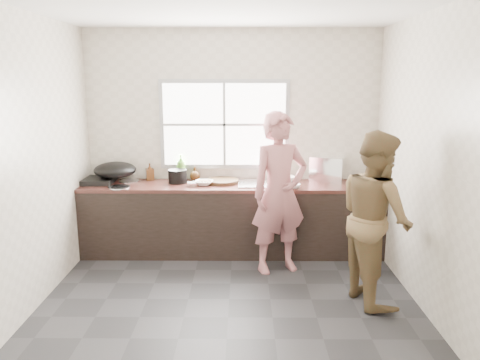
{
  "coord_description": "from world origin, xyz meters",
  "views": [
    {
      "loc": [
        0.14,
        -4.21,
        2.1
      ],
      "look_at": [
        0.1,
        0.65,
        1.05
      ],
      "focal_mm": 35.0,
      "sensor_mm": 36.0,
      "label": 1
    }
  ],
  "objects_px": {
    "wok": "(115,170)",
    "bottle_brown_short": "(195,174)",
    "bottle_brown_tall": "(150,172)",
    "glass_jar": "(180,176)",
    "dish_rack": "(328,168)",
    "pot_lid_left": "(119,187)",
    "burner": "(97,180)",
    "pot_lid_right": "(129,181)",
    "bowl_crabs": "(284,180)",
    "cutting_board": "(222,181)",
    "black_pot": "(178,176)",
    "plate_food": "(179,181)",
    "bottle_green": "(181,167)",
    "woman": "(279,198)",
    "bowl_mince": "(204,183)",
    "person_side": "(375,217)",
    "bowl_held": "(294,185)"
  },
  "relations": [
    {
      "from": "wok",
      "to": "bottle_brown_short",
      "type": "bearing_deg",
      "value": 8.73
    },
    {
      "from": "bottle_brown_tall",
      "to": "glass_jar",
      "type": "bearing_deg",
      "value": 0.0
    },
    {
      "from": "dish_rack",
      "to": "pot_lid_left",
      "type": "distance_m",
      "value": 2.54
    },
    {
      "from": "burner",
      "to": "pot_lid_right",
      "type": "distance_m",
      "value": 0.38
    },
    {
      "from": "pot_lid_left",
      "to": "pot_lid_right",
      "type": "relative_size",
      "value": 1.08
    },
    {
      "from": "bowl_crabs",
      "to": "dish_rack",
      "type": "xyz_separation_m",
      "value": [
        0.55,
        0.14,
        0.12
      ]
    },
    {
      "from": "cutting_board",
      "to": "bowl_crabs",
      "type": "height_order",
      "value": "bowl_crabs"
    },
    {
      "from": "black_pot",
      "to": "plate_food",
      "type": "height_order",
      "value": "black_pot"
    },
    {
      "from": "bottle_green",
      "to": "dish_rack",
      "type": "distance_m",
      "value": 1.83
    },
    {
      "from": "wok",
      "to": "dish_rack",
      "type": "relative_size",
      "value": 1.26
    },
    {
      "from": "woman",
      "to": "wok",
      "type": "bearing_deg",
      "value": 140.87
    },
    {
      "from": "cutting_board",
      "to": "bottle_brown_tall",
      "type": "relative_size",
      "value": 2.07
    },
    {
      "from": "black_pot",
      "to": "burner",
      "type": "bearing_deg",
      "value": -179.64
    },
    {
      "from": "woman",
      "to": "black_pot",
      "type": "height_order",
      "value": "woman"
    },
    {
      "from": "bowl_crabs",
      "to": "black_pot",
      "type": "xyz_separation_m",
      "value": [
        -1.3,
        -0.02,
        0.05
      ]
    },
    {
      "from": "bowl_mince",
      "to": "black_pot",
      "type": "bearing_deg",
      "value": 161.02
    },
    {
      "from": "woman",
      "to": "bowl_mince",
      "type": "relative_size",
      "value": 7.63
    },
    {
      "from": "black_pot",
      "to": "bottle_brown_short",
      "type": "distance_m",
      "value": 0.26
    },
    {
      "from": "person_side",
      "to": "dish_rack",
      "type": "height_order",
      "value": "person_side"
    },
    {
      "from": "black_pot",
      "to": "plate_food",
      "type": "relative_size",
      "value": 1.17
    },
    {
      "from": "person_side",
      "to": "bowl_held",
      "type": "relative_size",
      "value": 8.13
    },
    {
      "from": "black_pot",
      "to": "pot_lid_left",
      "type": "relative_size",
      "value": 0.88
    },
    {
      "from": "bottle_green",
      "to": "pot_lid_left",
      "type": "distance_m",
      "value": 0.81
    },
    {
      "from": "woman",
      "to": "burner",
      "type": "xyz_separation_m",
      "value": [
        -2.18,
        0.61,
        0.06
      ]
    },
    {
      "from": "black_pot",
      "to": "plate_food",
      "type": "xyz_separation_m",
      "value": [
        -0.0,
        0.1,
        -0.07
      ]
    },
    {
      "from": "bowl_held",
      "to": "black_pot",
      "type": "distance_m",
      "value": 1.41
    },
    {
      "from": "plate_food",
      "to": "wok",
      "type": "bearing_deg",
      "value": -174.08
    },
    {
      "from": "person_side",
      "to": "glass_jar",
      "type": "height_order",
      "value": "person_side"
    },
    {
      "from": "black_pot",
      "to": "burner",
      "type": "relative_size",
      "value": 0.57
    },
    {
      "from": "person_side",
      "to": "bowl_mince",
      "type": "xyz_separation_m",
      "value": [
        -1.72,
        1.2,
        0.06
      ]
    },
    {
      "from": "wok",
      "to": "plate_food",
      "type": "bearing_deg",
      "value": 5.92
    },
    {
      "from": "burner",
      "to": "pot_lid_left",
      "type": "distance_m",
      "value": 0.42
    },
    {
      "from": "black_pot",
      "to": "burner",
      "type": "xyz_separation_m",
      "value": [
        -0.98,
        -0.01,
        -0.05
      ]
    },
    {
      "from": "dish_rack",
      "to": "wok",
      "type": "bearing_deg",
      "value": -155.35
    },
    {
      "from": "bowl_crabs",
      "to": "bottle_brown_tall",
      "type": "bearing_deg",
      "value": 175.15
    },
    {
      "from": "bowl_mince",
      "to": "bottle_brown_short",
      "type": "height_order",
      "value": "bottle_brown_short"
    },
    {
      "from": "bottle_brown_short",
      "to": "pot_lid_left",
      "type": "height_order",
      "value": "bottle_brown_short"
    },
    {
      "from": "person_side",
      "to": "pot_lid_left",
      "type": "height_order",
      "value": "person_side"
    },
    {
      "from": "cutting_board",
      "to": "plate_food",
      "type": "distance_m",
      "value": 0.55
    },
    {
      "from": "cutting_board",
      "to": "bowl_held",
      "type": "xyz_separation_m",
      "value": [
        0.84,
        -0.28,
        0.01
      ]
    },
    {
      "from": "person_side",
      "to": "cutting_board",
      "type": "xyz_separation_m",
      "value": [
        -1.51,
        1.33,
        0.06
      ]
    },
    {
      "from": "bowl_crabs",
      "to": "dish_rack",
      "type": "relative_size",
      "value": 0.5
    },
    {
      "from": "bowl_held",
      "to": "black_pot",
      "type": "height_order",
      "value": "black_pot"
    },
    {
      "from": "pot_lid_left",
      "to": "bowl_held",
      "type": "bearing_deg",
      "value": -0.2
    },
    {
      "from": "bottle_brown_short",
      "to": "pot_lid_right",
      "type": "distance_m",
      "value": 0.82
    },
    {
      "from": "bottle_brown_short",
      "to": "dish_rack",
      "type": "xyz_separation_m",
      "value": [
        1.66,
        0.0,
        0.08
      ]
    },
    {
      "from": "plate_food",
      "to": "bottle_brown_tall",
      "type": "bearing_deg",
      "value": 169.53
    },
    {
      "from": "pot_lid_left",
      "to": "wok",
      "type": "bearing_deg",
      "value": 112.08
    },
    {
      "from": "black_pot",
      "to": "plate_food",
      "type": "distance_m",
      "value": 0.12
    },
    {
      "from": "bottle_green",
      "to": "burner",
      "type": "height_order",
      "value": "bottle_green"
    }
  ]
}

